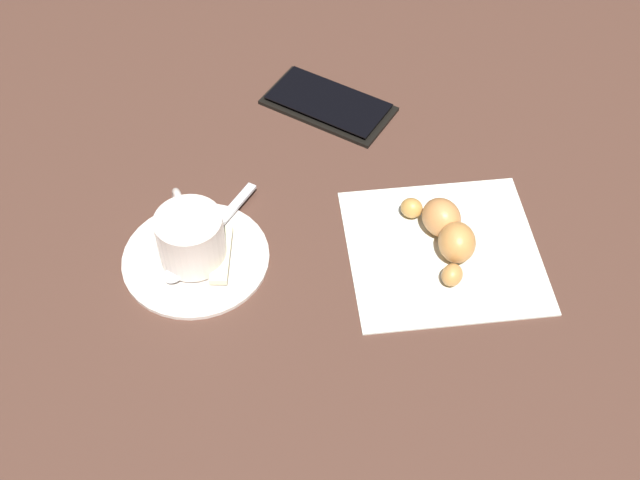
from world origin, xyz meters
The scene contains 8 objects.
ground_plane centered at (0.00, 0.00, 0.00)m, with size 1.80×1.80×0.00m, color #4A2E24.
saucer centered at (-0.10, -0.01, 0.00)m, with size 0.14×0.14×0.01m, color silver.
espresso_cup centered at (-0.11, -0.01, 0.03)m, with size 0.06×0.08×0.05m.
teaspoon centered at (-0.10, 0.00, 0.01)m, with size 0.06×0.14×0.01m.
sugar_packet centered at (-0.08, -0.01, 0.01)m, with size 0.07×0.02×0.01m, color beige.
napkin centered at (0.13, 0.04, 0.00)m, with size 0.18×0.17×0.00m, color silver.
croissant centered at (0.13, 0.05, 0.02)m, with size 0.08×0.10×0.04m.
cell_phone centered at (-0.02, 0.23, 0.00)m, with size 0.16×0.12×0.01m.
Camera 1 is at (0.09, -0.48, 0.63)m, focal length 47.43 mm.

